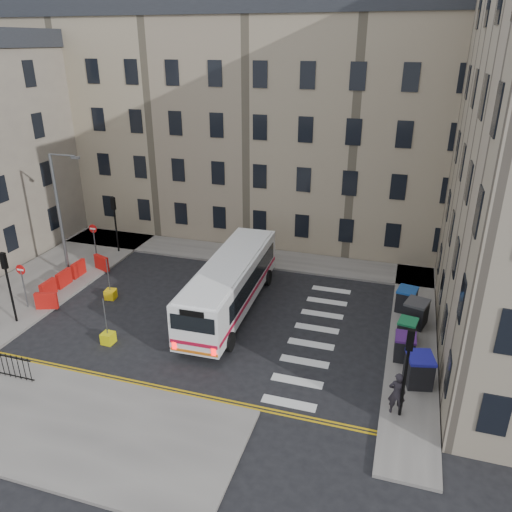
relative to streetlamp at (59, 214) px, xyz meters
The scene contains 22 objects.
ground 13.85m from the streetlamp, ahead, with size 120.00×120.00×0.00m, color black.
pavement_north 10.52m from the streetlamp, 43.32° to the left, with size 36.00×3.20×0.15m, color slate.
pavement_east 22.50m from the streetlamp, ahead, with size 2.40×26.00×0.15m, color slate.
pavement_west 4.49m from the streetlamp, 135.00° to the right, with size 6.00×22.00×0.15m, color slate.
pavement_sw 14.08m from the streetlamp, 63.43° to the right, with size 20.00×6.00×0.15m, color slate.
terrace_north 15.38m from the streetlamp, 66.04° to the left, with size 38.30×10.80×17.20m.
traffic_light_east 22.91m from the streetlamp, 19.15° to the right, with size 0.28×0.22×4.10m.
traffic_light_nw 4.84m from the streetlamp, 77.47° to the left, with size 0.28×0.22×4.10m.
traffic_light_sw 6.26m from the streetlamp, 80.54° to the right, with size 0.28×0.22×4.10m.
streetlamp is the anchor object (origin of this frame).
no_entry_north 3.41m from the streetlamp, 78.69° to the left, with size 0.60×0.08×3.00m.
no_entry_south 5.06m from the streetlamp, 83.66° to the right, with size 0.60×0.08×3.00m.
roadworks_barriers 4.15m from the streetlamp, 52.28° to the right, with size 1.66×6.26×1.00m.
bus 12.15m from the streetlamp, ahead, with size 3.03×11.24×3.03m.
wheelie_bin_a 23.10m from the streetlamp, 12.91° to the right, with size 1.40×1.53×1.45m.
wheelie_bin_b 22.12m from the streetlamp, ahead, with size 1.01×1.16×1.25m.
wheelie_bin_c 22.01m from the streetlamp, ahead, with size 1.08×1.19×1.16m.
wheelie_bin_d 22.33m from the streetlamp, ahead, with size 1.44×1.56×1.43m.
wheelie_bin_e 21.87m from the streetlamp, ahead, with size 1.26×1.39×1.34m.
pedestrian 22.85m from the streetlamp, 19.07° to the right, with size 0.71×0.46×1.94m, color black.
bollard_yellow 6.26m from the streetlamp, 23.67° to the right, with size 0.60×0.60×0.60m, color yellow.
bollard_chevron 10.16m from the streetlamp, 41.80° to the right, with size 0.60×0.60×0.60m, color yellow.
Camera 1 is at (7.76, -22.91, 14.41)m, focal length 35.00 mm.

